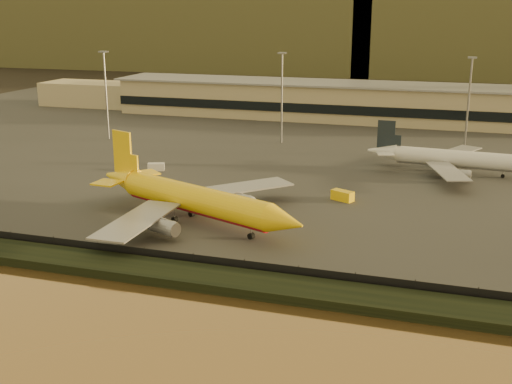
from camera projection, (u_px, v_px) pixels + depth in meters
The scene contains 11 objects.
ground at pixel (213, 239), 107.73m from camera, with size 900.00×900.00×0.00m, color black.
embankment at pixel (170, 274), 91.95m from camera, with size 320.00×7.00×1.40m, color black.
tarmac at pixel (326, 135), 194.77m from camera, with size 320.00×220.00×0.20m, color #2D2D2D.
perimeter_fence at pixel (181, 260), 95.45m from camera, with size 300.00×0.05×2.20m, color black.
terminal_building at pixel (303, 100), 225.28m from camera, with size 202.00×25.00×12.60m.
apron_light_masts at pixel (369, 94), 167.80m from camera, with size 152.20×12.20×25.40m.
distant_hills at pixel (371, 18), 416.69m from camera, with size 470.00×160.00×70.00m.
dhl_cargo_jet at pixel (193, 199), 114.32m from camera, with size 46.36×43.86×14.42m.
white_narrowbody_jet at pixel (453, 159), 148.88m from camera, with size 39.91×38.86×11.46m.
gse_vehicle_yellow at pixel (343, 196), 128.40m from camera, with size 4.47×2.01×2.01m, color yellow.
gse_vehicle_white at pixel (156, 167), 152.16m from camera, with size 3.90×1.75×1.75m, color silver.
Camera 1 is at (37.40, -94.47, 37.37)m, focal length 45.00 mm.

